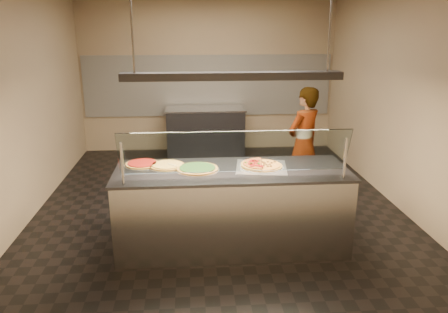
{
  "coord_description": "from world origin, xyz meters",
  "views": [
    {
      "loc": [
        -0.38,
        -5.73,
        2.46
      ],
      "look_at": [
        -0.0,
        -0.99,
        1.02
      ],
      "focal_mm": 35.0,
      "sensor_mm": 36.0,
      "label": 1
    }
  ],
  "objects": [
    {
      "name": "tile_band",
      "position": [
        0.0,
        2.98,
        1.3
      ],
      "size": [
        4.9,
        0.02,
        1.2
      ],
      "primitive_type": "cube",
      "color": "silver",
      "rests_on": "wall_back"
    },
    {
      "name": "wall_front",
      "position": [
        0.0,
        -3.01,
        1.5
      ],
      "size": [
        5.0,
        0.02,
        3.0
      ],
      "primitive_type": "cube",
      "color": "tan",
      "rests_on": "ground"
    },
    {
      "name": "pizza_tomato",
      "position": [
        -0.93,
        -0.95,
        0.94
      ],
      "size": [
        0.4,
        0.4,
        0.03
      ],
      "color": "silver",
      "rests_on": "serving_counter"
    },
    {
      "name": "half_pizza_pepperoni",
      "position": [
        0.29,
        -1.14,
        0.96
      ],
      "size": [
        0.29,
        0.49,
        0.05
      ],
      "color": "olive",
      "rests_on": "perforated_tray"
    },
    {
      "name": "lamp_rod_left",
      "position": [
        -0.93,
        -1.19,
        2.5
      ],
      "size": [
        0.02,
        0.02,
        1.01
      ],
      "primitive_type": "cylinder",
      "color": "#B7B7BC",
      "rests_on": "ceiling"
    },
    {
      "name": "perforated_tray",
      "position": [
        0.4,
        -1.14,
        0.94
      ],
      "size": [
        0.63,
        0.63,
        0.01
      ],
      "color": "silver",
      "rests_on": "serving_counter"
    },
    {
      "name": "ground",
      "position": [
        0.0,
        0.0,
        -0.01
      ],
      "size": [
        5.0,
        6.0,
        0.02
      ],
      "primitive_type": "cube",
      "color": "black",
      "rests_on": "ground"
    },
    {
      "name": "wall_left",
      "position": [
        -2.51,
        0.0,
        1.5
      ],
      "size": [
        0.02,
        6.0,
        3.0
      ],
      "primitive_type": "cube",
      "color": "tan",
      "rests_on": "ground"
    },
    {
      "name": "pizza_spinach",
      "position": [
        -0.31,
        -1.18,
        0.95
      ],
      "size": [
        0.48,
        0.48,
        0.03
      ],
      "color": "silver",
      "rests_on": "serving_counter"
    },
    {
      "name": "sneeze_guard",
      "position": [
        0.07,
        -1.53,
        1.23
      ],
      "size": [
        2.34,
        0.18,
        0.54
      ],
      "color": "#B7B7BC",
      "rests_on": "serving_counter"
    },
    {
      "name": "worker",
      "position": [
        1.26,
        0.28,
        0.81
      ],
      "size": [
        0.71,
        0.66,
        1.63
      ],
      "primitive_type": "imported",
      "rotation": [
        0.0,
        0.0,
        3.76
      ],
      "color": "#262229",
      "rests_on": "ground"
    },
    {
      "name": "half_pizza_sausage",
      "position": [
        0.51,
        -1.14,
        0.96
      ],
      "size": [
        0.29,
        0.49,
        0.04
      ],
      "color": "olive",
      "rests_on": "perforated_tray"
    },
    {
      "name": "prep_table",
      "position": [
        -0.09,
        2.55,
        0.47
      ],
      "size": [
        1.51,
        0.74,
        0.93
      ],
      "color": "#38383D",
      "rests_on": "ground"
    },
    {
      "name": "serving_counter",
      "position": [
        0.07,
        -1.19,
        0.47
      ],
      "size": [
        2.58,
        0.94,
        0.93
      ],
      "color": "#B7B7BC",
      "rests_on": "ground"
    },
    {
      "name": "wall_back",
      "position": [
        0.0,
        3.01,
        1.5
      ],
      "size": [
        5.0,
        0.02,
        3.0
      ],
      "primitive_type": "cube",
      "color": "tan",
      "rests_on": "ground"
    },
    {
      "name": "pizza_cheese",
      "position": [
        -0.65,
        -1.03,
        0.94
      ],
      "size": [
        0.42,
        0.42,
        0.03
      ],
      "color": "silver",
      "rests_on": "serving_counter"
    },
    {
      "name": "lamp_rod_right",
      "position": [
        1.07,
        -1.19,
        2.5
      ],
      "size": [
        0.02,
        0.02,
        1.01
      ],
      "primitive_type": "cylinder",
      "color": "#B7B7BC",
      "rests_on": "ceiling"
    },
    {
      "name": "pizza_spatula",
      "position": [
        -0.53,
        -1.08,
        0.96
      ],
      "size": [
        0.28,
        0.17,
        0.02
      ],
      "color": "#B7B7BC",
      "rests_on": "pizza_spinach"
    },
    {
      "name": "heat_lamp_housing",
      "position": [
        0.07,
        -1.19,
        1.95
      ],
      "size": [
        2.3,
        0.18,
        0.08
      ],
      "primitive_type": "cube",
      "color": "#38383D",
      "rests_on": "ceiling"
    },
    {
      "name": "wall_right",
      "position": [
        2.51,
        0.0,
        1.5
      ],
      "size": [
        0.02,
        6.0,
        3.0
      ],
      "primitive_type": "cube",
      "color": "tan",
      "rests_on": "ground"
    }
  ]
}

